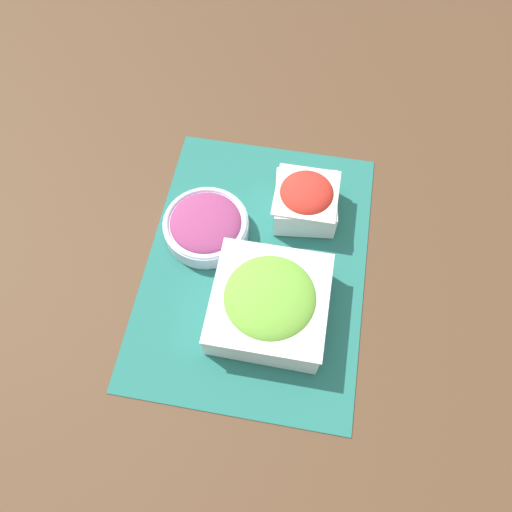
{
  "coord_description": "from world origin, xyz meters",
  "views": [
    {
      "loc": [
        0.4,
        0.07,
        0.82
      ],
      "look_at": [
        0.0,
        0.0,
        0.03
      ],
      "focal_mm": 35.0,
      "sensor_mm": 36.0,
      "label": 1
    }
  ],
  "objects": [
    {
      "name": "ground_plane",
      "position": [
        0.0,
        0.0,
        0.0
      ],
      "size": [
        3.0,
        3.0,
        0.0
      ],
      "primitive_type": "plane",
      "color": "#513823"
    },
    {
      "name": "placemat",
      "position": [
        0.0,
        0.0,
        0.0
      ],
      "size": [
        0.54,
        0.4,
        0.0
      ],
      "color": "#236B60",
      "rests_on": "ground_plane"
    },
    {
      "name": "lettuce_bowl",
      "position": [
        0.09,
        0.04,
        0.05
      ],
      "size": [
        0.19,
        0.19,
        0.09
      ],
      "color": "white",
      "rests_on": "placemat"
    },
    {
      "name": "onion_bowl",
      "position": [
        -0.05,
        -0.1,
        0.03
      ],
      "size": [
        0.16,
        0.16,
        0.05
      ],
      "color": "silver",
      "rests_on": "placemat"
    },
    {
      "name": "tomato_bowl",
      "position": [
        -0.13,
        0.07,
        0.05
      ],
      "size": [
        0.12,
        0.12,
        0.08
      ],
      "color": "white",
      "rests_on": "placemat"
    }
  ]
}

